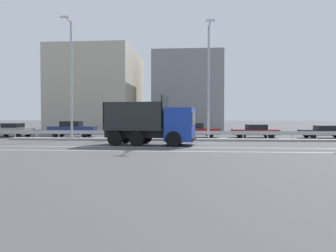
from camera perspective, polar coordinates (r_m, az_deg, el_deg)
ground_plane at (r=25.64m, az=4.82°, el=-2.90°), size 320.00×320.00×0.00m
lane_strip_0 at (r=21.76m, az=-3.87°, el=-3.69°), size 58.57×0.16×0.01m
lane_strip_1 at (r=19.29m, az=-4.98°, el=-4.37°), size 58.57×0.16×0.01m
median_island at (r=27.63m, az=4.81°, el=-2.39°), size 32.21×1.10×0.18m
median_guardrail at (r=28.89m, az=4.80°, el=-1.26°), size 58.57×0.09×0.78m
dump_truck at (r=23.28m, az=-1.13°, el=-0.06°), size 6.57×3.26×3.51m
median_road_sign at (r=28.40m, az=-9.23°, el=0.01°), size 0.81×0.16×2.28m
street_lamp_1 at (r=29.46m, az=-16.55°, el=8.52°), size 0.72×2.07×10.23m
street_lamp_2 at (r=27.50m, az=7.11°, el=8.47°), size 0.70×2.71×9.50m
parked_car_1 at (r=36.20m, az=-25.53°, el=-0.61°), size 4.00×2.08×1.38m
parked_car_2 at (r=34.06m, az=-16.29°, el=-0.51°), size 4.64×2.16×1.59m
parked_car_3 at (r=32.32m, az=-5.24°, el=-0.72°), size 4.82×1.92×1.41m
parked_car_4 at (r=31.84m, az=4.46°, el=-0.74°), size 4.97×1.98×1.41m
parked_car_5 at (r=32.49m, az=14.94°, el=-0.83°), size 4.42×2.12×1.28m
parked_car_6 at (r=34.14m, az=25.70°, el=-0.87°), size 4.58×2.04×1.20m
background_building_0 at (r=52.07m, az=-11.85°, el=5.94°), size 11.42×15.42×11.97m
background_building_1 at (r=51.09m, az=3.49°, el=5.95°), size 10.42×8.32×11.78m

